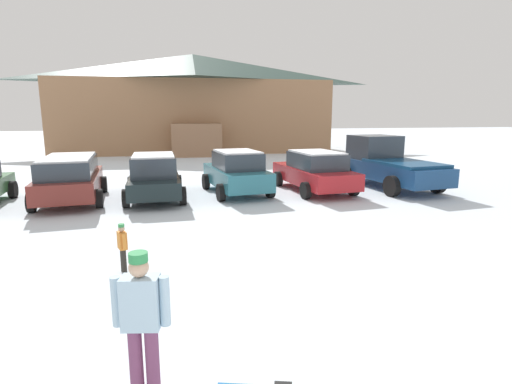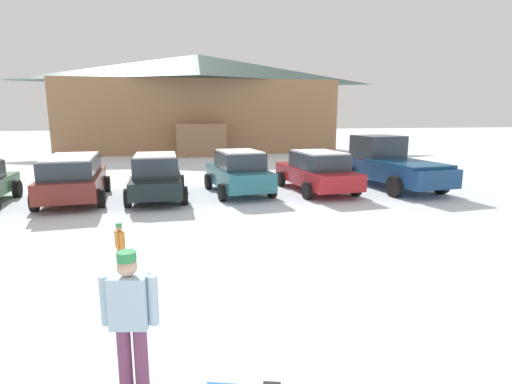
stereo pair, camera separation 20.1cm
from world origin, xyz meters
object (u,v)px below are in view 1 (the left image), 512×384
ski_lodge (194,103)px  skier_child_in_orange_jacket (122,245)px  pickup_truck (385,164)px  parked_black_sedan (154,176)px  skier_adult_in_blue_parka (142,317)px  parked_teal_hatchback (237,172)px  parked_red_sedan (314,171)px  parked_maroon_van (70,177)px

ski_lodge → skier_child_in_orange_jacket: 27.56m
ski_lodge → pickup_truck: 20.94m
parked_black_sedan → skier_adult_in_blue_parka: skier_adult_in_blue_parka is taller
parked_black_sedan → skier_child_in_orange_jacket: (-0.45, -7.09, -0.27)m
ski_lodge → parked_teal_hatchback: 19.99m
parked_red_sedan → skier_adult_in_blue_parka: skier_adult_in_blue_parka is taller
parked_maroon_van → parked_black_sedan: (2.90, -0.18, -0.05)m
parked_maroon_van → skier_child_in_orange_jacket: size_ratio=4.86×
parked_red_sedan → pickup_truck: (3.34, 0.30, 0.17)m
ski_lodge → pickup_truck: bearing=-71.2°
pickup_truck → skier_child_in_orange_jacket: size_ratio=5.82×
parked_teal_hatchback → skier_adult_in_blue_parka: (-2.99, -11.13, 0.09)m
parked_red_sedan → skier_adult_in_blue_parka: bearing=-119.3°
parked_teal_hatchback → parked_red_sedan: 3.17m
parked_maroon_van → parked_teal_hatchback: 6.02m
parked_teal_hatchback → pickup_truck: pickup_truck is taller
parked_maroon_van → parked_red_sedan: size_ratio=1.01×
pickup_truck → skier_child_in_orange_jacket: pickup_truck is taller
ski_lodge → skier_adult_in_blue_parka: (-2.82, -30.87, -3.09)m
parked_black_sedan → skier_adult_in_blue_parka: size_ratio=2.69×
parked_teal_hatchback → skier_child_in_orange_jacket: size_ratio=4.27×
ski_lodge → parked_black_sedan: ski_lodge is taller
parked_red_sedan → skier_child_in_orange_jacket: size_ratio=4.79×
parked_maroon_van → parked_black_sedan: parked_black_sedan is taller
skier_child_in_orange_jacket → parked_teal_hatchback: bearing=64.2°
parked_black_sedan → parked_teal_hatchback: 3.13m
skier_adult_in_blue_parka → skier_child_in_orange_jacket: skier_adult_in_blue_parka is taller
parked_teal_hatchback → skier_child_in_orange_jacket: 8.22m
pickup_truck → parked_maroon_van: bearing=-178.9°
parked_teal_hatchback → parked_red_sedan: bearing=-3.3°
parked_teal_hatchback → skier_adult_in_blue_parka: parked_teal_hatchback is taller
parked_maroon_van → parked_teal_hatchback: size_ratio=1.14×
ski_lodge → parked_teal_hatchback: bearing=-89.5°
parked_teal_hatchback → pickup_truck: (6.50, 0.12, 0.14)m
parked_red_sedan → pickup_truck: 3.36m
ski_lodge → parked_maroon_van: bearing=-106.4°
parked_maroon_van → skier_child_in_orange_jacket: bearing=-71.4°
parked_black_sedan → parked_red_sedan: (6.28, 0.12, -0.01)m
parked_black_sedan → parked_teal_hatchback: bearing=5.7°
parked_black_sedan → skier_child_in_orange_jacket: size_ratio=4.54×
parked_black_sedan → parked_teal_hatchback: parked_teal_hatchback is taller
skier_child_in_orange_jacket → parked_black_sedan: bearing=86.4°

